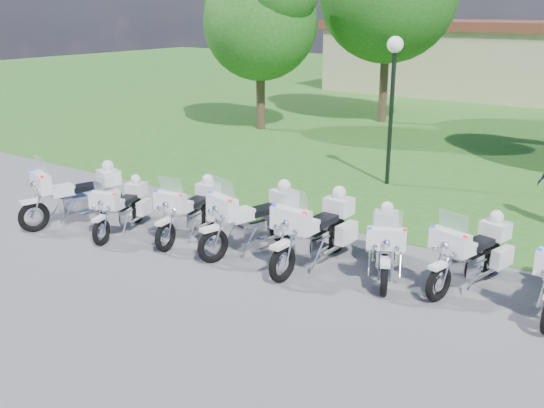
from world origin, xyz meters
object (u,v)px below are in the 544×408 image
Objects in this scene: motorcycle_4 at (316,229)px; motorcycle_1 at (122,206)px; motorcycle_5 at (386,243)px; lamp_post at (393,74)px; motorcycle_3 at (255,218)px; motorcycle_0 at (78,193)px; motorcycle_6 at (472,252)px; motorcycle_2 at (191,209)px.

motorcycle_1 is at bearing 15.24° from motorcycle_4.
lamp_post is at bearing -90.25° from motorcycle_5.
motorcycle_4 reaches higher than motorcycle_5.
motorcycle_0 is at bearing 28.28° from motorcycle_3.
motorcycle_0 reaches higher than motorcycle_6.
motorcycle_0 is at bearing 14.23° from motorcycle_4.
motorcycle_2 is 1.00× the size of motorcycle_6.
motorcycle_4 is at bearing -152.21° from motorcycle_0.
motorcycle_2 is 7.00m from lamp_post.
motorcycle_3 is at bearing 7.85° from motorcycle_4.
motorcycle_0 is at bearing -122.25° from lamp_post.
motorcycle_0 is 8.74m from motorcycle_6.
motorcycle_1 is 0.90× the size of motorcycle_2.
motorcycle_1 is at bearing -114.64° from lamp_post.
motorcycle_5 is 1.53m from motorcycle_6.
motorcycle_0 is at bearing 26.87° from motorcycle_6.
lamp_post reaches higher than motorcycle_5.
motorcycle_6 is at bearing -152.60° from motorcycle_3.
motorcycle_1 is 7.43m from motorcycle_6.
motorcycle_2 is at bearing -146.82° from motorcycle_0.
motorcycle_2 is at bearing 22.16° from motorcycle_3.
lamp_post reaches higher than motorcycle_6.
motorcycle_6 is (8.54, 1.85, -0.05)m from motorcycle_0.
lamp_post is at bearing -105.11° from motorcycle_0.
motorcycle_4 is 1.13× the size of motorcycle_6.
motorcycle_4 is 0.62× the size of lamp_post.
motorcycle_4 is at bearing -160.07° from motorcycle_3.
motorcycle_4 is 2.88m from motorcycle_6.
motorcycle_1 is 3.18m from motorcycle_3.
motorcycle_2 is at bearing 9.05° from motorcycle_4.
motorcycle_1 is at bearing 15.18° from motorcycle_2.
motorcycle_2 is (1.47, 0.63, 0.05)m from motorcycle_1.
motorcycle_3 is at bearing 177.62° from motorcycle_1.
lamp_post is at bearing -75.50° from motorcycle_3.
motorcycle_3 is 1.19× the size of motorcycle_5.
motorcycle_1 is 0.79× the size of motorcycle_4.
motorcycle_5 is (1.31, 0.33, -0.10)m from motorcycle_4.
motorcycle_1 is 0.90× the size of motorcycle_6.
motorcycle_1 is (1.30, 0.16, -0.11)m from motorcycle_0.
lamp_post reaches higher than motorcycle_1.
motorcycle_0 is at bearing -13.25° from motorcycle_5.
motorcycle_0 reaches higher than motorcycle_2.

